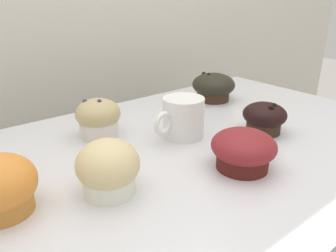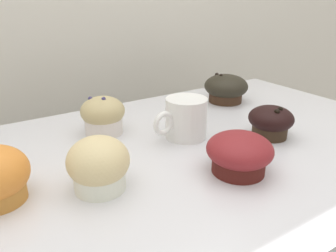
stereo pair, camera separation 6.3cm
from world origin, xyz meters
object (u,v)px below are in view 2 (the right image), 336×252
at_px(muffin_front_right, 103,115).
at_px(coffee_cup, 186,117).
at_px(muffin_back_center, 239,153).
at_px(muffin_front_center, 271,121).
at_px(muffin_front_left, 226,88).
at_px(muffin_back_left, 99,165).

xyz_separation_m(muffin_front_right, coffee_cup, (0.14, -0.11, 0.00)).
distance_m(muffin_front_right, muffin_back_center, 0.31).
bearing_deg(muffin_front_center, coffee_cup, 148.10).
bearing_deg(muffin_front_right, coffee_cup, -39.22).
height_order(muffin_front_left, muffin_front_right, muffin_front_right).
bearing_deg(muffin_back_center, coffee_cup, 87.12).
height_order(muffin_front_left, coffee_cup, coffee_cup).
xyz_separation_m(muffin_front_left, muffin_front_right, (-0.37, -0.03, 0.00)).
height_order(muffin_front_center, muffin_front_right, muffin_front_right).
relative_size(muffin_back_left, muffin_front_left, 0.80).
distance_m(muffin_front_center, muffin_front_left, 0.24).
bearing_deg(muffin_front_right, muffin_front_left, 4.03).
bearing_deg(coffee_cup, muffin_front_right, 140.78).
bearing_deg(muffin_front_right, muffin_back_center, -65.30).
height_order(muffin_back_center, coffee_cup, coffee_cup).
bearing_deg(muffin_front_left, muffin_front_right, -175.97).
height_order(muffin_front_right, coffee_cup, same).
bearing_deg(muffin_back_center, muffin_back_left, 160.32).
bearing_deg(muffin_front_right, muffin_back_left, -113.82).
xyz_separation_m(muffin_front_left, muffin_back_center, (-0.24, -0.30, -0.00)).
relative_size(muffin_front_right, muffin_back_center, 0.84).
height_order(muffin_front_center, coffee_cup, coffee_cup).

